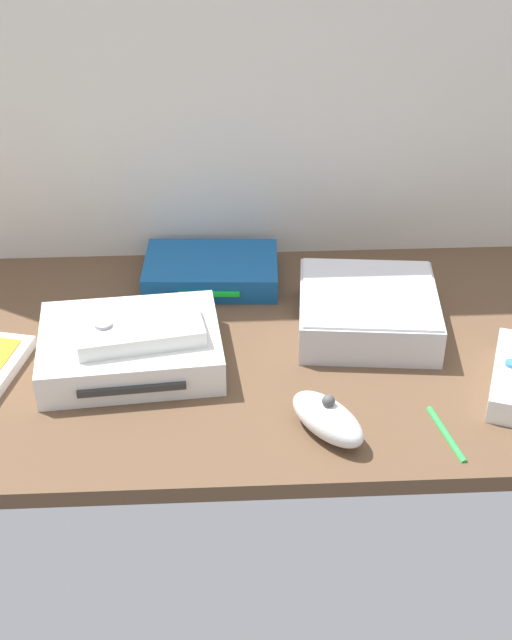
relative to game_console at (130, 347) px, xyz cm
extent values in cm
cube|color=brown|center=(14.97, 2.42, -3.20)|extent=(100.00, 48.00, 2.00)
cube|color=silver|center=(14.97, 27.02, 29.80)|extent=(110.00, 1.20, 64.00)
cube|color=white|center=(0.00, 0.03, 0.00)|extent=(22.33, 17.80, 4.40)
cube|color=#2D2D2D|center=(0.72, -8.14, 0.00)|extent=(12.01, 1.66, 0.80)
cube|color=silver|center=(29.14, 6.06, 0.30)|extent=(18.64, 18.64, 5.00)
cube|color=silver|center=(29.14, 6.06, 2.95)|extent=(17.89, 17.89, 0.30)
cube|color=#145193|center=(9.63, 18.56, -0.50)|extent=(18.61, 12.94, 3.40)
cube|color=#19D833|center=(9.30, 12.37, -0.50)|extent=(8.01, 0.83, 0.60)
cube|color=white|center=(43.43, -6.75, -0.70)|extent=(8.57, 15.12, 3.00)
cylinder|color=#387FDB|center=(43.43, -6.75, 1.00)|extent=(1.40, 1.40, 0.40)
ellipsoid|color=white|center=(21.73, -14.00, -0.20)|extent=(9.44, 10.68, 4.00)
sphere|color=#4C4C4C|center=(21.73, -14.00, 2.20)|extent=(1.40, 1.40, 1.40)
cube|color=white|center=(1.31, -0.90, 3.20)|extent=(15.57, 10.38, 2.00)
cylinder|color=#99999E|center=(-2.63, -1.59, 4.40)|extent=(2.32, 2.32, 0.40)
cylinder|color=green|center=(34.49, -14.85, -1.85)|extent=(2.43, 8.96, 0.70)
camera|label=1|loc=(10.63, -85.26, 59.32)|focal=49.17mm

